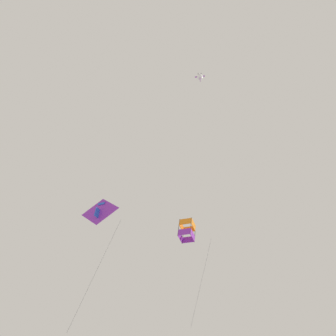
% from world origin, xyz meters
% --- Properties ---
extents(kite_fish_far_centre, '(1.06, 1.02, 1.55)m').
position_xyz_m(kite_fish_far_centre, '(-3.60, -5.20, 42.13)').
color(kite_fish_far_centre, white).
extents(kite_box_low_drifter, '(3.85, 3.30, 9.53)m').
position_xyz_m(kite_box_low_drifter, '(3.51, -5.22, 27.79)').
color(kite_box_low_drifter, orange).
extents(kite_delta_highest, '(2.68, 2.77, 8.72)m').
position_xyz_m(kite_delta_highest, '(-1.64, 3.21, 27.08)').
color(kite_delta_highest, purple).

